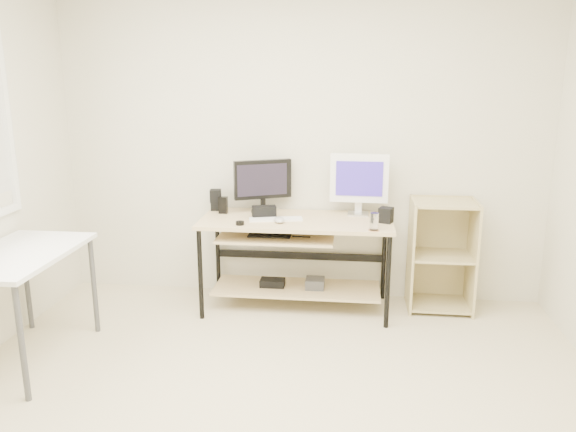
{
  "coord_description": "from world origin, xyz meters",
  "views": [
    {
      "loc": [
        0.42,
        -2.59,
        1.84
      ],
      "look_at": [
        -0.03,
        1.3,
        0.86
      ],
      "focal_mm": 35.0,
      "sensor_mm": 36.0,
      "label": 1
    }
  ],
  "objects_px": {
    "white_imac": "(359,180)",
    "shelf_unit": "(440,254)",
    "desk": "(293,244)",
    "audio_controller": "(223,205)",
    "black_monitor": "(263,183)",
    "side_table": "(19,264)"
  },
  "relations": [
    {
      "from": "black_monitor",
      "to": "white_imac",
      "type": "xyz_separation_m",
      "value": [
        0.78,
        0.0,
        0.04
      ]
    },
    {
      "from": "desk",
      "to": "audio_controller",
      "type": "bearing_deg",
      "value": 169.37
    },
    {
      "from": "side_table",
      "to": "audio_controller",
      "type": "height_order",
      "value": "audio_controller"
    },
    {
      "from": "black_monitor",
      "to": "audio_controller",
      "type": "distance_m",
      "value": 0.37
    },
    {
      "from": "desk",
      "to": "shelf_unit",
      "type": "xyz_separation_m",
      "value": [
        1.18,
        0.16,
        -0.09
      ]
    },
    {
      "from": "side_table",
      "to": "shelf_unit",
      "type": "distance_m",
      "value": 3.09
    },
    {
      "from": "desk",
      "to": "audio_controller",
      "type": "xyz_separation_m",
      "value": [
        -0.58,
        0.11,
        0.28
      ]
    },
    {
      "from": "desk",
      "to": "black_monitor",
      "type": "distance_m",
      "value": 0.56
    },
    {
      "from": "shelf_unit",
      "to": "white_imac",
      "type": "xyz_separation_m",
      "value": [
        -0.67,
        0.02,
        0.58
      ]
    },
    {
      "from": "white_imac",
      "to": "audio_controller",
      "type": "height_order",
      "value": "white_imac"
    },
    {
      "from": "desk",
      "to": "black_monitor",
      "type": "relative_size",
      "value": 3.33
    },
    {
      "from": "side_table",
      "to": "shelf_unit",
      "type": "relative_size",
      "value": 1.11
    },
    {
      "from": "desk",
      "to": "shelf_unit",
      "type": "distance_m",
      "value": 1.19
    },
    {
      "from": "audio_controller",
      "to": "side_table",
      "type": "bearing_deg",
      "value": -129.25
    },
    {
      "from": "black_monitor",
      "to": "shelf_unit",
      "type": "bearing_deg",
      "value": -25.16
    },
    {
      "from": "shelf_unit",
      "to": "audio_controller",
      "type": "height_order",
      "value": "shelf_unit"
    },
    {
      "from": "white_imac",
      "to": "shelf_unit",
      "type": "bearing_deg",
      "value": -0.11
    },
    {
      "from": "shelf_unit",
      "to": "audio_controller",
      "type": "bearing_deg",
      "value": -178.35
    },
    {
      "from": "shelf_unit",
      "to": "black_monitor",
      "type": "xyz_separation_m",
      "value": [
        -1.44,
        0.02,
        0.55
      ]
    },
    {
      "from": "desk",
      "to": "black_monitor",
      "type": "xyz_separation_m",
      "value": [
        -0.27,
        0.18,
        0.46
      ]
    },
    {
      "from": "side_table",
      "to": "audio_controller",
      "type": "relative_size",
      "value": 7.2
    },
    {
      "from": "shelf_unit",
      "to": "black_monitor",
      "type": "height_order",
      "value": "black_monitor"
    }
  ]
}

